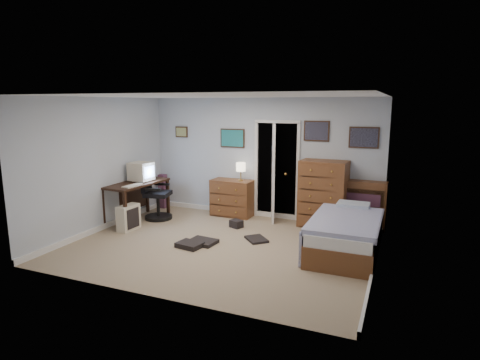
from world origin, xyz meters
name	(u,v)px	position (x,y,z in m)	size (l,w,h in m)	color
floor	(221,246)	(0.00, 0.00, -0.01)	(5.00, 4.00, 0.02)	gray
computer_desk	(133,191)	(-2.30, 0.66, 0.62)	(0.74, 1.45, 0.81)	black
crt_monitor	(141,172)	(-2.18, 0.80, 1.01)	(0.44, 0.42, 0.39)	beige
keyboard	(133,186)	(-2.02, 0.30, 0.83)	(0.16, 0.43, 0.03)	beige
pc_tower	(129,218)	(-2.00, 0.10, 0.24)	(0.25, 0.47, 0.49)	beige
office_chair	(155,198)	(-1.97, 0.94, 0.45)	(0.68, 0.68, 1.17)	black
media_stack	(163,191)	(-2.32, 1.78, 0.39)	(0.16, 0.16, 0.78)	maroon
low_dresser	(232,198)	(-0.57, 1.77, 0.39)	(0.88, 0.44, 0.78)	brown
table_lamp	(241,168)	(-0.37, 1.77, 1.06)	(0.20, 0.20, 0.38)	gold
doorway	(281,169)	(0.35, 2.27, 1.00)	(0.96, 1.12, 2.05)	black
tall_dresser	(323,194)	(1.37, 1.75, 0.65)	(0.89, 0.52, 1.31)	brown
headboard_bookcase	(358,203)	(2.02, 1.86, 0.50)	(1.05, 0.31, 0.94)	brown
bed	(345,234)	(1.98, 0.51, 0.31)	(1.08, 1.99, 0.65)	brown
wall_posters	(288,135)	(0.57, 1.98, 1.75)	(4.38, 0.04, 0.60)	#331E11
floor_clutter	(214,239)	(-0.21, 0.17, 0.04)	(1.41, 1.63, 0.14)	black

